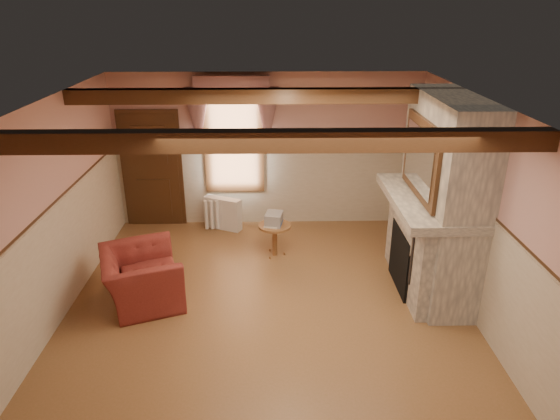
{
  "coord_description": "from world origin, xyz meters",
  "views": [
    {
      "loc": [
        0.05,
        -5.76,
        3.91
      ],
      "look_at": [
        0.19,
        0.8,
        1.15
      ],
      "focal_mm": 32.0,
      "sensor_mm": 36.0,
      "label": 1
    }
  ],
  "objects_px": {
    "radiator": "(223,213)",
    "mantel_clock": "(414,171)",
    "bowl": "(426,189)",
    "armchair": "(141,277)",
    "oil_lamp": "(420,175)",
    "side_table": "(275,240)"
  },
  "relations": [
    {
      "from": "armchair",
      "to": "bowl",
      "type": "relative_size",
      "value": 3.72
    },
    {
      "from": "side_table",
      "to": "mantel_clock",
      "type": "bearing_deg",
      "value": -5.78
    },
    {
      "from": "side_table",
      "to": "oil_lamp",
      "type": "bearing_deg",
      "value": -13.72
    },
    {
      "from": "bowl",
      "to": "oil_lamp",
      "type": "distance_m",
      "value": 0.33
    },
    {
      "from": "bowl",
      "to": "mantel_clock",
      "type": "bearing_deg",
      "value": 90.0
    },
    {
      "from": "oil_lamp",
      "to": "armchair",
      "type": "bearing_deg",
      "value": -168.34
    },
    {
      "from": "side_table",
      "to": "oil_lamp",
      "type": "distance_m",
      "value": 2.54
    },
    {
      "from": "radiator",
      "to": "oil_lamp",
      "type": "xyz_separation_m",
      "value": [
        3.07,
        -1.6,
        1.26
      ]
    },
    {
      "from": "radiator",
      "to": "bowl",
      "type": "xyz_separation_m",
      "value": [
        3.07,
        -1.92,
        1.16
      ]
    },
    {
      "from": "radiator",
      "to": "mantel_clock",
      "type": "height_order",
      "value": "mantel_clock"
    },
    {
      "from": "armchair",
      "to": "radiator",
      "type": "xyz_separation_m",
      "value": [
        0.92,
        2.42,
        -0.08
      ]
    },
    {
      "from": "armchair",
      "to": "oil_lamp",
      "type": "bearing_deg",
      "value": -98.17
    },
    {
      "from": "radiator",
      "to": "bowl",
      "type": "distance_m",
      "value": 3.8
    },
    {
      "from": "bowl",
      "to": "mantel_clock",
      "type": "height_order",
      "value": "mantel_clock"
    },
    {
      "from": "side_table",
      "to": "oil_lamp",
      "type": "relative_size",
      "value": 1.96
    },
    {
      "from": "bowl",
      "to": "oil_lamp",
      "type": "relative_size",
      "value": 1.11
    },
    {
      "from": "armchair",
      "to": "mantel_clock",
      "type": "distance_m",
      "value": 4.3
    },
    {
      "from": "side_table",
      "to": "radiator",
      "type": "distance_m",
      "value": 1.43
    },
    {
      "from": "bowl",
      "to": "mantel_clock",
      "type": "xyz_separation_m",
      "value": [
        0.0,
        0.62,
        0.06
      ]
    },
    {
      "from": "bowl",
      "to": "radiator",
      "type": "bearing_deg",
      "value": 148.04
    },
    {
      "from": "mantel_clock",
      "to": "side_table",
      "type": "bearing_deg",
      "value": 174.22
    },
    {
      "from": "armchair",
      "to": "oil_lamp",
      "type": "xyz_separation_m",
      "value": [
        3.99,
        0.82,
        1.18
      ]
    }
  ]
}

